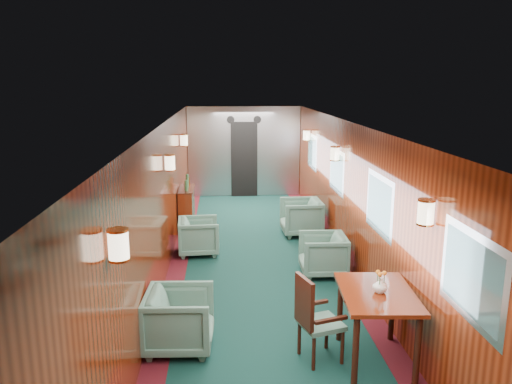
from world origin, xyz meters
TOP-DOWN VIEW (x-y plane):
  - room at (0.00, 0.00)m, footprint 12.00×12.10m
  - bulkhead at (0.00, 5.91)m, footprint 2.98×0.17m
  - windows_right at (1.49, 0.25)m, footprint 0.02×8.60m
  - wall_sconces at (0.00, 0.57)m, footprint 2.97×7.97m
  - dining_table at (1.07, -2.37)m, footprint 0.85×1.16m
  - side_chair at (0.39, -2.31)m, footprint 0.55×0.57m
  - credenza at (-1.34, 2.92)m, footprint 0.30×0.97m
  - flower_vase at (1.09, -2.40)m, footprint 0.19×0.19m
  - armchair_left_near at (-1.10, -1.94)m, footprint 0.81×0.79m
  - armchair_left_far at (-1.02, 1.31)m, footprint 0.76×0.74m
  - armchair_right_near at (1.01, 0.20)m, footprint 0.75×0.73m
  - armchair_right_far at (0.99, 2.34)m, footprint 0.82×0.80m

SIDE VIEW (x-z plane):
  - armchair_left_far at x=-1.02m, z-range 0.00..0.65m
  - armchair_right_near at x=1.01m, z-range 0.00..0.66m
  - armchair_left_near at x=-1.10m, z-range 0.00..0.71m
  - armchair_right_far at x=0.99m, z-range 0.00..0.72m
  - credenza at x=-1.34m, z-range -0.13..1.02m
  - side_chair at x=0.39m, z-range 0.04..1.04m
  - dining_table at x=1.07m, z-range 0.28..1.11m
  - flower_vase at x=1.09m, z-range 0.83..0.99m
  - bulkhead at x=0.00m, z-range -0.01..2.38m
  - windows_right at x=1.49m, z-range 1.05..1.85m
  - room at x=0.00m, z-range 0.43..2.83m
  - wall_sconces at x=0.00m, z-range 1.66..1.91m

